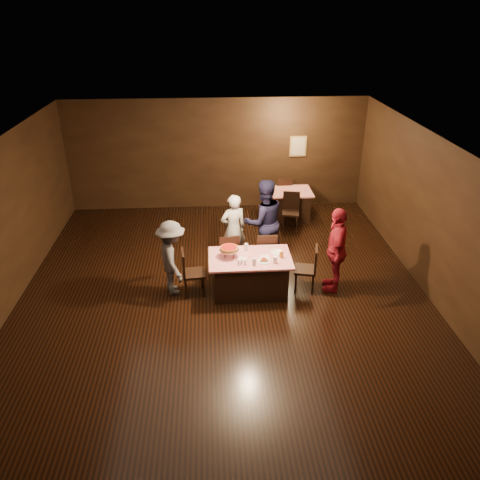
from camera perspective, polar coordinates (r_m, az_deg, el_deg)
name	(u,v)px	position (r m, az deg, el deg)	size (l,w,h in m)	color
room	(223,204)	(7.92, -2.07, 4.44)	(10.00, 10.04, 3.02)	black
main_table	(250,274)	(9.24, 1.21, -4.21)	(1.60, 1.00, 0.77)	red
back_table	(286,205)	(12.50, 5.65, 4.32)	(1.30, 0.90, 0.77)	red
chair_far_left	(228,253)	(9.83, -1.49, -1.58)	(0.42, 0.42, 0.95)	black
chair_far_right	(266,252)	(9.88, 3.15, -1.43)	(0.42, 0.42, 0.95)	black
chair_end_left	(194,272)	(9.18, -5.66, -3.95)	(0.42, 0.42, 0.95)	black
chair_end_right	(305,269)	(9.35, 7.96, -3.46)	(0.42, 0.42, 0.95)	black
chair_back_near	(291,212)	(11.83, 6.19, 3.42)	(0.42, 0.42, 0.95)	black
chair_back_far	(283,193)	(13.01, 5.26, 5.71)	(0.42, 0.42, 0.95)	black
diner_white_jacket	(233,229)	(10.14, -0.81, 1.37)	(0.57, 0.38, 1.57)	silver
diner_navy_hoodie	(264,222)	(10.10, 2.90, 2.24)	(0.92, 0.72, 1.90)	black
diner_grey_knit	(172,258)	(9.14, -8.29, -2.18)	(0.98, 0.57, 1.52)	#535256
diner_red_shirt	(336,250)	(9.29, 11.65, -1.17)	(1.03, 0.43, 1.75)	maroon
pizza_stand	(229,248)	(8.98, -1.33, -1.04)	(0.38, 0.38, 0.22)	black
plate_with_slice	(264,260)	(8.90, 2.94, -2.49)	(0.25, 0.25, 0.06)	white
plate_empty	(277,252)	(9.24, 4.55, -1.51)	(0.25, 0.25, 0.01)	white
glass_front_left	(254,262)	(8.76, 1.73, -2.67)	(0.08, 0.08, 0.14)	silver
glass_front_right	(275,260)	(8.85, 4.28, -2.41)	(0.08, 0.08, 0.14)	silver
glass_amber	(281,254)	(9.04, 5.06, -1.76)	(0.08, 0.08, 0.14)	#BF7F26
glass_back	(246,247)	(9.28, 0.77, -0.86)	(0.08, 0.08, 0.14)	silver
condiments	(242,263)	(8.77, 0.22, -2.78)	(0.17, 0.10, 0.09)	silver
napkin_center	(265,257)	(9.08, 3.12, -2.04)	(0.16, 0.16, 0.01)	white
napkin_left	(242,259)	(8.99, 0.31, -2.29)	(0.16, 0.16, 0.01)	white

